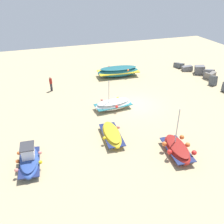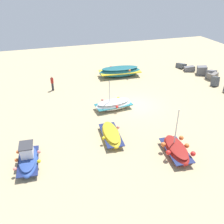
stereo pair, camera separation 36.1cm
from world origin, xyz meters
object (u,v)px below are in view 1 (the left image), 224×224
fishing_boat_4 (112,134)px  person_walking (51,83)px  fishing_boat_0 (29,160)px  fishing_boat_1 (118,71)px  fishing_boat_2 (177,149)px  fishing_boat_3 (113,105)px

fishing_boat_4 → person_walking: (-10.99, -3.46, 0.60)m
fishing_boat_0 → person_walking: size_ratio=2.04×
fishing_boat_0 → fishing_boat_4: bearing=-74.8°
fishing_boat_1 → fishing_boat_2: size_ratio=1.55×
fishing_boat_1 → fishing_boat_0: bearing=-125.9°
fishing_boat_4 → fishing_boat_1: bearing=161.8°
fishing_boat_1 → fishing_boat_4: 13.89m
fishing_boat_0 → fishing_boat_1: bearing=-35.3°
fishing_boat_4 → person_walking: size_ratio=2.19×
person_walking → fishing_boat_2: bearing=-105.7°
fishing_boat_3 → fishing_boat_4: size_ratio=1.03×
fishing_boat_2 → person_walking: 16.13m
fishing_boat_4 → fishing_boat_2: bearing=52.9°
fishing_boat_4 → person_walking: 11.53m
fishing_boat_0 → fishing_boat_1: size_ratio=0.62×
fishing_boat_3 → fishing_boat_2: bearing=-79.8°
fishing_boat_1 → fishing_boat_4: (12.86, -5.24, -0.29)m
fishing_boat_0 → fishing_boat_4: (-1.26, 6.35, -0.13)m
fishing_boat_3 → fishing_boat_4: (4.70, -1.74, -0.08)m
fishing_boat_2 → fishing_boat_3: size_ratio=0.93×
fishing_boat_1 → fishing_boat_2: bearing=-91.3°
fishing_boat_1 → person_walking: bearing=-164.4°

